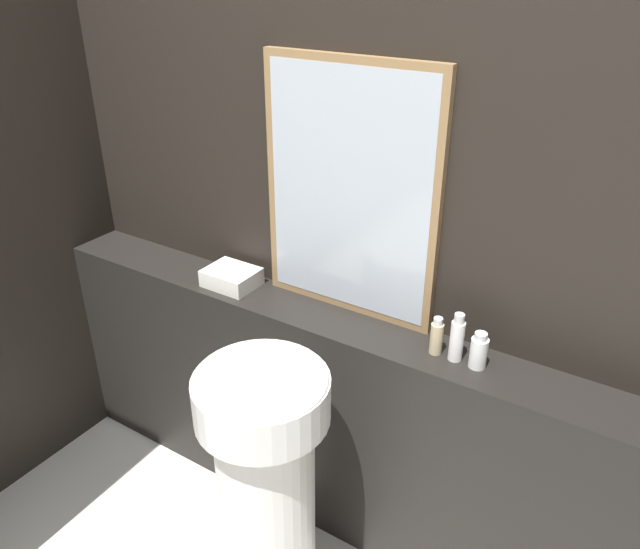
{
  "coord_description": "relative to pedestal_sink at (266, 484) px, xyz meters",
  "views": [
    {
      "loc": [
        0.99,
        -0.29,
        2.0
      ],
      "look_at": [
        0.09,
        1.13,
        1.11
      ],
      "focal_mm": 35.0,
      "sensor_mm": 36.0,
      "label": 1
    }
  ],
  "objects": [
    {
      "name": "vanity_counter",
      "position": [
        -0.09,
        0.42,
        -0.07
      ],
      "size": [
        2.25,
        0.22,
        0.89
      ],
      "color": "black",
      "rests_on": "ground_plane"
    },
    {
      "name": "mirror",
      "position": [
        -0.02,
        0.51,
        0.8
      ],
      "size": [
        0.62,
        0.03,
        0.83
      ],
      "color": "#937047",
      "rests_on": "vanity_counter"
    },
    {
      "name": "conditioner_bottle",
      "position": [
        0.41,
        0.42,
        0.45
      ],
      "size": [
        0.04,
        0.04,
        0.16
      ],
      "color": "white",
      "rests_on": "vanity_counter"
    },
    {
      "name": "pedestal_sink",
      "position": [
        0.0,
        0.0,
        0.0
      ],
      "size": [
        0.4,
        0.4,
        0.93
      ],
      "color": "white",
      "rests_on": "ground_plane"
    },
    {
      "name": "shampoo_bottle",
      "position": [
        0.35,
        0.42,
        0.44
      ],
      "size": [
        0.04,
        0.04,
        0.12
      ],
      "color": "#C6B284",
      "rests_on": "vanity_counter"
    },
    {
      "name": "wall_back",
      "position": [
        -0.09,
        0.56,
        0.74
      ],
      "size": [
        8.0,
        0.06,
        2.5
      ],
      "color": "black",
      "rests_on": "ground_plane"
    },
    {
      "name": "towel_stack",
      "position": [
        -0.46,
        0.42,
        0.41
      ],
      "size": [
        0.19,
        0.15,
        0.06
      ],
      "color": "silver",
      "rests_on": "vanity_counter"
    },
    {
      "name": "lotion_bottle",
      "position": [
        0.48,
        0.42,
        0.43
      ],
      "size": [
        0.05,
        0.05,
        0.12
      ],
      "color": "white",
      "rests_on": "vanity_counter"
    }
  ]
}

